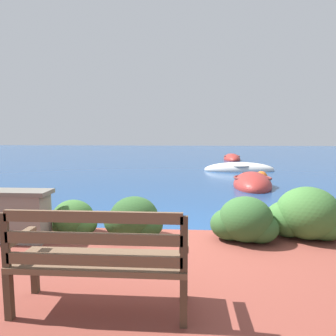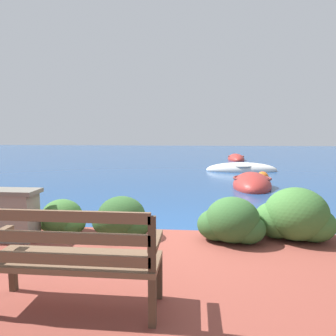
% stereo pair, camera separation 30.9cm
% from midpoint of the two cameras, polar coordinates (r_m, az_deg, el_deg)
% --- Properties ---
extents(ground_plane, '(80.00, 80.00, 0.00)m').
position_cam_midpoint_polar(ground_plane, '(4.95, 2.31, -14.10)').
color(ground_plane, navy).
extents(park_bench, '(1.50, 0.48, 0.93)m').
position_cam_midpoint_polar(park_bench, '(2.74, -16.25, -16.05)').
color(park_bench, '#433123').
rests_on(park_bench, patio_terrace).
extents(hedge_clump_left, '(0.78, 0.56, 0.53)m').
position_cam_midpoint_polar(hedge_clump_left, '(4.88, -19.46, -9.21)').
color(hedge_clump_left, '#38662D').
rests_on(hedge_clump_left, patio_terrace).
extents(hedge_clump_centre, '(0.89, 0.64, 0.61)m').
position_cam_midpoint_polar(hedge_clump_centre, '(4.53, -8.59, -9.69)').
color(hedge_clump_centre, '#284C23').
rests_on(hedge_clump_centre, patio_terrace).
extents(hedge_clump_right, '(0.95, 0.68, 0.64)m').
position_cam_midpoint_polar(hedge_clump_right, '(4.41, 12.39, -10.01)').
color(hedge_clump_right, '#2D5628').
rests_on(hedge_clump_right, patio_terrace).
extents(hedge_clump_far_right, '(1.12, 0.81, 0.76)m').
position_cam_midpoint_polar(hedge_clump_far_right, '(4.79, 23.13, -8.44)').
color(hedge_clump_far_right, '#38662D').
rests_on(hedge_clump_far_right, patio_terrace).
extents(rowboat_nearest, '(1.53, 2.60, 0.84)m').
position_cam_midpoint_polar(rowboat_nearest, '(10.27, 14.92, -3.06)').
color(rowboat_nearest, '#9E2D28').
rests_on(rowboat_nearest, ground_plane).
extents(rowboat_mid, '(3.33, 1.27, 0.72)m').
position_cam_midpoint_polar(rowboat_mid, '(14.52, 12.81, -0.29)').
color(rowboat_mid, silver).
rests_on(rowboat_mid, ground_plane).
extents(rowboat_far, '(1.07, 2.60, 0.74)m').
position_cam_midpoint_polar(rowboat_far, '(20.54, 11.64, 1.70)').
color(rowboat_far, '#9E2D28').
rests_on(rowboat_far, ground_plane).
extents(mooring_buoy, '(0.51, 0.51, 0.46)m').
position_cam_midpoint_polar(mooring_buoy, '(12.07, 16.67, -1.67)').
color(mooring_buoy, orange).
rests_on(mooring_buoy, ground_plane).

